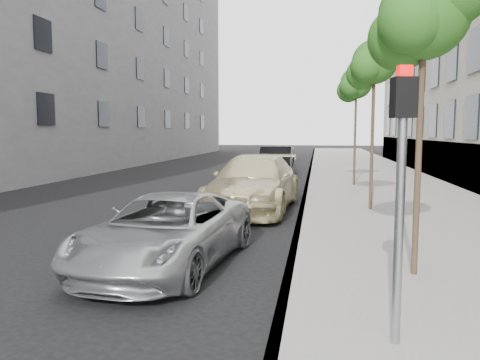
% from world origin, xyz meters
% --- Properties ---
extents(ground, '(160.00, 160.00, 0.00)m').
position_xyz_m(ground, '(0.00, 0.00, 0.00)').
color(ground, black).
rests_on(ground, ground).
extents(sidewalk, '(6.40, 72.00, 0.14)m').
position_xyz_m(sidewalk, '(4.30, 24.00, 0.07)').
color(sidewalk, gray).
rests_on(sidewalk, ground).
extents(curb, '(0.15, 72.00, 0.14)m').
position_xyz_m(curb, '(1.18, 24.00, 0.07)').
color(curb, '#9E9B93').
rests_on(curb, ground).
extents(tree_near, '(1.73, 1.53, 4.96)m').
position_xyz_m(tree_near, '(3.23, 1.50, 4.25)').
color(tree_near, '#38281C').
rests_on(tree_near, sidewalk).
extents(tree_mid, '(1.66, 1.46, 5.15)m').
position_xyz_m(tree_mid, '(3.23, 8.00, 4.46)').
color(tree_mid, '#38281C').
rests_on(tree_mid, sidewalk).
extents(tree_far, '(1.71, 1.51, 5.23)m').
position_xyz_m(tree_far, '(3.23, 14.50, 4.52)').
color(tree_far, '#38281C').
rests_on(tree_far, sidewalk).
extents(signal_pole, '(0.27, 0.23, 2.99)m').
position_xyz_m(signal_pole, '(2.49, -1.16, 2.02)').
color(signal_pole, '#939699').
rests_on(signal_pole, sidewalk).
extents(minivan, '(2.63, 4.89, 1.31)m').
position_xyz_m(minivan, '(-1.07, 1.72, 0.65)').
color(minivan, '#ACAEB0').
rests_on(minivan, ground).
extents(suv, '(2.70, 5.96, 1.69)m').
position_xyz_m(suv, '(-0.33, 8.11, 0.85)').
color(suv, beige).
rests_on(suv, ground).
extents(sedan_blue, '(2.16, 4.34, 1.42)m').
position_xyz_m(sedan_blue, '(-1.06, 13.71, 0.71)').
color(sedan_blue, black).
rests_on(sedan_blue, ground).
extents(sedan_black, '(1.90, 4.99, 1.63)m').
position_xyz_m(sedan_black, '(-0.69, 19.75, 0.81)').
color(sedan_black, black).
rests_on(sedan_black, ground).
extents(sedan_rear, '(2.56, 5.04, 1.40)m').
position_xyz_m(sedan_rear, '(-1.18, 25.23, 0.70)').
color(sedan_rear, '#95979C').
rests_on(sedan_rear, ground).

